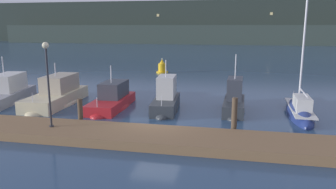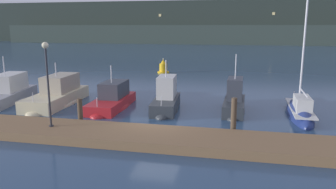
{
  "view_description": "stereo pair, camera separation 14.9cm",
  "coord_description": "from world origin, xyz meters",
  "px_view_note": "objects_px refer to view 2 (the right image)",
  "views": [
    {
      "loc": [
        4.13,
        -16.6,
        5.47
      ],
      "look_at": [
        0.0,
        3.25,
        1.2
      ],
      "focal_mm": 35.0,
      "sensor_mm": 36.0,
      "label": 1
    },
    {
      "loc": [
        4.28,
        -16.57,
        5.47
      ],
      "look_at": [
        0.0,
        3.25,
        1.2
      ],
      "focal_mm": 35.0,
      "sensor_mm": 36.0,
      "label": 2
    }
  ],
  "objects_px": {
    "motorboat_berth_1": "(7,97)",
    "dock_lamppost": "(47,71)",
    "motorboat_berth_5": "(234,105)",
    "motorboat_berth_4": "(166,104)",
    "sailboat_berth_6": "(300,114)",
    "motorboat_berth_3": "(112,104)",
    "motorboat_berth_2": "(58,99)",
    "channel_buoy": "(163,68)"
  },
  "relations": [
    {
      "from": "motorboat_berth_4",
      "to": "dock_lamppost",
      "type": "height_order",
      "value": "dock_lamppost"
    },
    {
      "from": "motorboat_berth_1",
      "to": "motorboat_berth_4",
      "type": "distance_m",
      "value": 11.98
    },
    {
      "from": "motorboat_berth_3",
      "to": "motorboat_berth_5",
      "type": "xyz_separation_m",
      "value": [
        8.14,
        0.62,
        0.14
      ]
    },
    {
      "from": "motorboat_berth_5",
      "to": "channel_buoy",
      "type": "xyz_separation_m",
      "value": [
        -8.52,
        16.49,
        0.2
      ]
    },
    {
      "from": "motorboat_berth_1",
      "to": "motorboat_berth_5",
      "type": "xyz_separation_m",
      "value": [
        16.39,
        0.53,
        0.06
      ]
    },
    {
      "from": "motorboat_berth_1",
      "to": "motorboat_berth_2",
      "type": "height_order",
      "value": "motorboat_berth_1"
    },
    {
      "from": "motorboat_berth_2",
      "to": "motorboat_berth_3",
      "type": "bearing_deg",
      "value": -2.56
    },
    {
      "from": "motorboat_berth_4",
      "to": "channel_buoy",
      "type": "relative_size",
      "value": 2.86
    },
    {
      "from": "motorboat_berth_2",
      "to": "channel_buoy",
      "type": "xyz_separation_m",
      "value": [
        3.83,
        16.93,
        0.26
      ]
    },
    {
      "from": "motorboat_berth_1",
      "to": "motorboat_berth_2",
      "type": "bearing_deg",
      "value": 1.37
    },
    {
      "from": "channel_buoy",
      "to": "motorboat_berth_5",
      "type": "bearing_deg",
      "value": -62.7
    },
    {
      "from": "motorboat_berth_4",
      "to": "sailboat_berth_6",
      "type": "xyz_separation_m",
      "value": [
        8.42,
        0.39,
        -0.26
      ]
    },
    {
      "from": "motorboat_berth_3",
      "to": "motorboat_berth_5",
      "type": "relative_size",
      "value": 1.27
    },
    {
      "from": "motorboat_berth_5",
      "to": "sailboat_berth_6",
      "type": "height_order",
      "value": "sailboat_berth_6"
    },
    {
      "from": "motorboat_berth_3",
      "to": "sailboat_berth_6",
      "type": "distance_m",
      "value": 12.16
    },
    {
      "from": "motorboat_berth_1",
      "to": "motorboat_berth_3",
      "type": "height_order",
      "value": "motorboat_berth_1"
    },
    {
      "from": "sailboat_berth_6",
      "to": "motorboat_berth_3",
      "type": "bearing_deg",
      "value": -177.47
    },
    {
      "from": "motorboat_berth_4",
      "to": "motorboat_berth_5",
      "type": "xyz_separation_m",
      "value": [
        4.41,
        0.48,
        0.04
      ]
    },
    {
      "from": "dock_lamppost",
      "to": "motorboat_berth_3",
      "type": "bearing_deg",
      "value": 81.69
    },
    {
      "from": "motorboat_berth_2",
      "to": "motorboat_berth_4",
      "type": "height_order",
      "value": "motorboat_berth_4"
    },
    {
      "from": "motorboat_berth_1",
      "to": "dock_lamppost",
      "type": "relative_size",
      "value": 1.64
    },
    {
      "from": "motorboat_berth_2",
      "to": "motorboat_berth_1",
      "type": "bearing_deg",
      "value": -178.63
    },
    {
      "from": "motorboat_berth_1",
      "to": "motorboat_berth_2",
      "type": "xyz_separation_m",
      "value": [
        4.05,
        0.1,
        -0.01
      ]
    },
    {
      "from": "motorboat_berth_1",
      "to": "dock_lamppost",
      "type": "distance_m",
      "value": 10.02
    },
    {
      "from": "motorboat_berth_2",
      "to": "dock_lamppost",
      "type": "relative_size",
      "value": 1.66
    },
    {
      "from": "sailboat_berth_6",
      "to": "dock_lamppost",
      "type": "bearing_deg",
      "value": -153.25
    },
    {
      "from": "motorboat_berth_3",
      "to": "dock_lamppost",
      "type": "distance_m",
      "value": 6.8
    },
    {
      "from": "sailboat_berth_6",
      "to": "dock_lamppost",
      "type": "xyz_separation_m",
      "value": [
        -13.03,
        -6.57,
        3.16
      ]
    },
    {
      "from": "motorboat_berth_1",
      "to": "motorboat_berth_2",
      "type": "distance_m",
      "value": 4.05
    },
    {
      "from": "motorboat_berth_4",
      "to": "motorboat_berth_1",
      "type": "bearing_deg",
      "value": -179.74
    },
    {
      "from": "motorboat_berth_2",
      "to": "motorboat_berth_4",
      "type": "distance_m",
      "value": 7.94
    },
    {
      "from": "motorboat_berth_3",
      "to": "motorboat_berth_4",
      "type": "height_order",
      "value": "motorboat_berth_4"
    },
    {
      "from": "motorboat_berth_2",
      "to": "sailboat_berth_6",
      "type": "height_order",
      "value": "sailboat_berth_6"
    },
    {
      "from": "motorboat_berth_1",
      "to": "sailboat_berth_6",
      "type": "xyz_separation_m",
      "value": [
        20.4,
        0.45,
        -0.24
      ]
    },
    {
      "from": "motorboat_berth_2",
      "to": "motorboat_berth_3",
      "type": "xyz_separation_m",
      "value": [
        4.2,
        -0.19,
        -0.07
      ]
    },
    {
      "from": "motorboat_berth_1",
      "to": "motorboat_berth_5",
      "type": "height_order",
      "value": "motorboat_berth_5"
    },
    {
      "from": "motorboat_berth_2",
      "to": "motorboat_berth_4",
      "type": "relative_size",
      "value": 1.44
    },
    {
      "from": "motorboat_berth_4",
      "to": "motorboat_berth_5",
      "type": "height_order",
      "value": "motorboat_berth_5"
    },
    {
      "from": "sailboat_berth_6",
      "to": "motorboat_berth_5",
      "type": "bearing_deg",
      "value": 178.77
    },
    {
      "from": "motorboat_berth_5",
      "to": "sailboat_berth_6",
      "type": "bearing_deg",
      "value": -1.23
    },
    {
      "from": "motorboat_berth_1",
      "to": "channel_buoy",
      "type": "bearing_deg",
      "value": 65.17
    },
    {
      "from": "motorboat_berth_1",
      "to": "motorboat_berth_5",
      "type": "distance_m",
      "value": 16.4
    }
  ]
}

